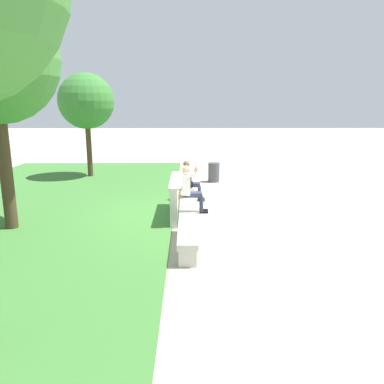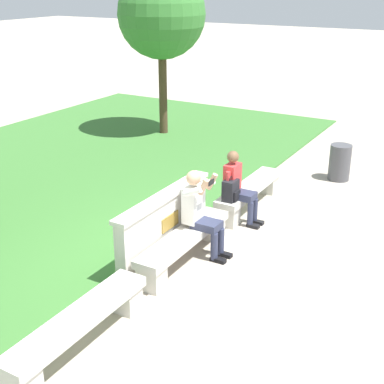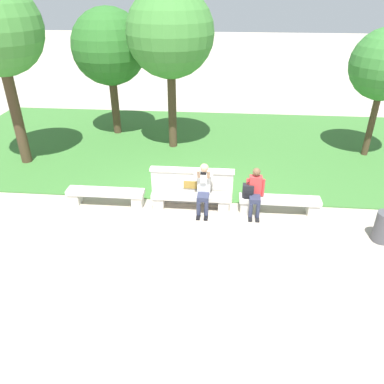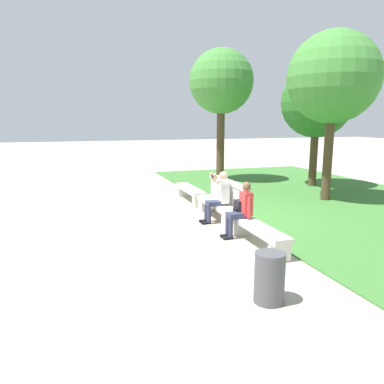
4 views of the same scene
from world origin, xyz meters
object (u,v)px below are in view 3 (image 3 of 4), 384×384
at_px(tree_behind_wall, 109,47).
at_px(tree_left_background, 170,34).
at_px(person_distant, 255,191).
at_px(bench_mid, 279,203).
at_px(bench_near, 191,199).
at_px(trash_bin, 384,227).
at_px(backpack, 248,191).
at_px(person_photographer, 204,186).
at_px(bench_main, 106,195).

distance_m(tree_behind_wall, tree_left_background, 2.77).
distance_m(person_distant, tree_left_background, 6.04).
xyz_separation_m(bench_mid, person_distant, (-0.66, -0.07, 0.37)).
bearing_deg(bench_mid, tree_behind_wall, 136.68).
distance_m(bench_near, trash_bin, 4.72).
bearing_deg(backpack, person_distant, -12.54).
bearing_deg(bench_near, tree_left_background, 103.91).
relative_size(person_distant, tree_behind_wall, 0.27).
relative_size(bench_mid, tree_left_background, 0.39).
relative_size(bench_near, trash_bin, 2.80).
xyz_separation_m(person_distant, trash_bin, (2.94, -0.95, -0.30)).
bearing_deg(person_photographer, bench_near, 167.00).
height_order(person_photographer, trash_bin, person_photographer).
bearing_deg(person_photographer, trash_bin, -12.36).
bearing_deg(tree_left_background, person_distant, -57.85).
bearing_deg(bench_mid, tree_left_background, 128.45).
distance_m(tree_left_background, trash_bin, 8.50).
distance_m(tree_behind_wall, trash_bin, 10.75).
bearing_deg(bench_main, person_photographer, -1.67).
relative_size(bench_near, person_photographer, 1.59).
bearing_deg(trash_bin, person_photographer, 167.64).
bearing_deg(tree_behind_wall, bench_main, -78.18).
xyz_separation_m(bench_mid, trash_bin, (2.28, -1.01, 0.07)).
distance_m(bench_main, backpack, 3.83).
height_order(person_photographer, tree_left_background, tree_left_background).
bearing_deg(bench_main, bench_mid, 0.00).
bearing_deg(bench_main, tree_behind_wall, 101.82).
xyz_separation_m(bench_mid, tree_behind_wall, (-5.80, 5.47, 2.96)).
relative_size(bench_main, tree_behind_wall, 0.45).
bearing_deg(bench_main, tree_left_background, 73.37).
height_order(tree_behind_wall, trash_bin, tree_behind_wall).
relative_size(bench_main, person_distant, 1.67).
xyz_separation_m(bench_main, person_distant, (3.99, -0.07, 0.37)).
xyz_separation_m(bench_near, backpack, (1.49, -0.03, 0.32)).
xyz_separation_m(person_photographer, tree_left_background, (-1.39, 4.34, 3.15)).
bearing_deg(tree_behind_wall, trash_bin, -38.74).
xyz_separation_m(backpack, tree_behind_wall, (-4.96, 5.50, 2.64)).
bearing_deg(tree_left_background, trash_bin, -42.96).
relative_size(person_photographer, trash_bin, 1.76).
bearing_deg(person_photographer, backpack, 2.53).
xyz_separation_m(tree_left_background, trash_bin, (5.66, -5.27, -3.51)).
bearing_deg(bench_mid, backpack, -178.16).
height_order(bench_main, backpack, backpack).
height_order(person_distant, tree_behind_wall, tree_behind_wall).
bearing_deg(trash_bin, bench_near, 167.59).
relative_size(bench_main, trash_bin, 2.80).
bearing_deg(bench_near, bench_main, 180.00).
height_order(backpack, tree_left_background, tree_left_background).
height_order(person_photographer, backpack, person_photographer).
distance_m(person_distant, tree_behind_wall, 7.98).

